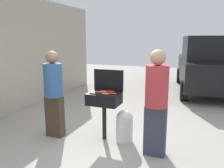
{
  "coord_description": "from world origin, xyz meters",
  "views": [
    {
      "loc": [
        1.44,
        -3.61,
        1.93
      ],
      "look_at": [
        -0.23,
        0.71,
        1.0
      ],
      "focal_mm": 36.32,
      "sensor_mm": 36.0,
      "label": 1
    }
  ],
  "objects_px": {
    "hot_dog_6": "(98,92)",
    "hot_dog_7": "(111,91)",
    "hot_dog_2": "(104,92)",
    "person_right": "(156,100)",
    "propane_tank": "(124,125)",
    "hot_dog_4": "(104,91)",
    "parked_minivan": "(209,64)",
    "hot_dog_9": "(113,94)",
    "hot_dog_1": "(102,92)",
    "hot_dog_0": "(105,94)",
    "hot_dog_5": "(108,93)",
    "person_left": "(54,91)",
    "hot_dog_3": "(105,94)",
    "hot_dog_8": "(93,93)",
    "bbq_grill": "(104,100)"
  },
  "relations": [
    {
      "from": "hot_dog_5",
      "to": "hot_dog_3",
      "type": "bearing_deg",
      "value": -121.26
    },
    {
      "from": "hot_dog_2",
      "to": "person_right",
      "type": "distance_m",
      "value": 1.1
    },
    {
      "from": "bbq_grill",
      "to": "parked_minivan",
      "type": "bearing_deg",
      "value": 69.01
    },
    {
      "from": "hot_dog_2",
      "to": "person_right",
      "type": "xyz_separation_m",
      "value": [
        1.06,
        -0.3,
        0.02
      ]
    },
    {
      "from": "hot_dog_6",
      "to": "propane_tank",
      "type": "height_order",
      "value": "hot_dog_6"
    },
    {
      "from": "hot_dog_0",
      "to": "hot_dog_5",
      "type": "xyz_separation_m",
      "value": [
        0.04,
        0.03,
        0.0
      ]
    },
    {
      "from": "hot_dog_1",
      "to": "propane_tank",
      "type": "relative_size",
      "value": 0.21
    },
    {
      "from": "person_left",
      "to": "person_right",
      "type": "xyz_separation_m",
      "value": [
        2.01,
        -0.04,
        0.03
      ]
    },
    {
      "from": "propane_tank",
      "to": "parked_minivan",
      "type": "xyz_separation_m",
      "value": [
        1.55,
        5.05,
        0.7
      ]
    },
    {
      "from": "parked_minivan",
      "to": "hot_dog_7",
      "type": "bearing_deg",
      "value": 62.04
    },
    {
      "from": "hot_dog_6",
      "to": "hot_dog_7",
      "type": "distance_m",
      "value": 0.25
    },
    {
      "from": "hot_dog_0",
      "to": "hot_dog_5",
      "type": "bearing_deg",
      "value": 39.64
    },
    {
      "from": "hot_dog_2",
      "to": "person_right",
      "type": "relative_size",
      "value": 0.07
    },
    {
      "from": "hot_dog_2",
      "to": "hot_dog_6",
      "type": "relative_size",
      "value": 1.0
    },
    {
      "from": "hot_dog_3",
      "to": "hot_dog_7",
      "type": "bearing_deg",
      "value": 83.94
    },
    {
      "from": "hot_dog_3",
      "to": "person_right",
      "type": "relative_size",
      "value": 0.07
    },
    {
      "from": "hot_dog_9",
      "to": "hot_dog_1",
      "type": "bearing_deg",
      "value": 171.71
    },
    {
      "from": "propane_tank",
      "to": "person_right",
      "type": "distance_m",
      "value": 0.94
    },
    {
      "from": "propane_tank",
      "to": "person_right",
      "type": "bearing_deg",
      "value": -24.7
    },
    {
      "from": "hot_dog_7",
      "to": "hot_dog_5",
      "type": "bearing_deg",
      "value": -86.9
    },
    {
      "from": "person_left",
      "to": "person_right",
      "type": "bearing_deg",
      "value": -6.33
    },
    {
      "from": "hot_dog_3",
      "to": "hot_dog_4",
      "type": "relative_size",
      "value": 1.0
    },
    {
      "from": "hot_dog_0",
      "to": "propane_tank",
      "type": "bearing_deg",
      "value": 19.97
    },
    {
      "from": "bbq_grill",
      "to": "hot_dog_0",
      "type": "bearing_deg",
      "value": -55.81
    },
    {
      "from": "bbq_grill",
      "to": "hot_dog_1",
      "type": "relative_size",
      "value": 7.1
    },
    {
      "from": "hot_dog_6",
      "to": "propane_tank",
      "type": "xyz_separation_m",
      "value": [
        0.51,
        0.06,
        -0.61
      ]
    },
    {
      "from": "person_right",
      "to": "hot_dog_0",
      "type": "bearing_deg",
      "value": -12.63
    },
    {
      "from": "hot_dog_1",
      "to": "hot_dog_5",
      "type": "xyz_separation_m",
      "value": [
        0.14,
        -0.06,
        0.0
      ]
    },
    {
      "from": "hot_dog_3",
      "to": "person_right",
      "type": "height_order",
      "value": "person_right"
    },
    {
      "from": "hot_dog_1",
      "to": "hot_dog_9",
      "type": "distance_m",
      "value": 0.23
    },
    {
      "from": "person_right",
      "to": "person_left",
      "type": "bearing_deg",
      "value": -3.91
    },
    {
      "from": "hot_dog_8",
      "to": "hot_dog_6",
      "type": "bearing_deg",
      "value": 68.0
    },
    {
      "from": "propane_tank",
      "to": "parked_minivan",
      "type": "bearing_deg",
      "value": 72.93
    },
    {
      "from": "hot_dog_0",
      "to": "hot_dog_8",
      "type": "xyz_separation_m",
      "value": [
        -0.22,
        -0.07,
        0.0
      ]
    },
    {
      "from": "hot_dog_0",
      "to": "hot_dog_2",
      "type": "bearing_deg",
      "value": 124.87
    },
    {
      "from": "hot_dog_9",
      "to": "person_left",
      "type": "relative_size",
      "value": 0.08
    },
    {
      "from": "hot_dog_0",
      "to": "hot_dog_2",
      "type": "height_order",
      "value": "same"
    },
    {
      "from": "hot_dog_3",
      "to": "person_left",
      "type": "distance_m",
      "value": 1.05
    },
    {
      "from": "hot_dog_3",
      "to": "hot_dog_9",
      "type": "distance_m",
      "value": 0.16
    },
    {
      "from": "hot_dog_9",
      "to": "person_right",
      "type": "relative_size",
      "value": 0.07
    },
    {
      "from": "hot_dog_4",
      "to": "hot_dog_7",
      "type": "distance_m",
      "value": 0.13
    },
    {
      "from": "hot_dog_1",
      "to": "hot_dog_2",
      "type": "relative_size",
      "value": 1.0
    },
    {
      "from": "hot_dog_6",
      "to": "hot_dog_0",
      "type": "bearing_deg",
      "value": -20.51
    },
    {
      "from": "hot_dog_4",
      "to": "person_left",
      "type": "height_order",
      "value": "person_left"
    },
    {
      "from": "hot_dog_4",
      "to": "parked_minivan",
      "type": "height_order",
      "value": "parked_minivan"
    },
    {
      "from": "hot_dog_7",
      "to": "propane_tank",
      "type": "xyz_separation_m",
      "value": [
        0.31,
        -0.09,
        -0.61
      ]
    },
    {
      "from": "hot_dog_9",
      "to": "propane_tank",
      "type": "bearing_deg",
      "value": 16.08
    },
    {
      "from": "hot_dog_2",
      "to": "person_right",
      "type": "height_order",
      "value": "person_right"
    },
    {
      "from": "hot_dog_2",
      "to": "propane_tank",
      "type": "height_order",
      "value": "hot_dog_2"
    },
    {
      "from": "propane_tank",
      "to": "person_left",
      "type": "xyz_separation_m",
      "value": [
        -1.38,
        -0.25,
        0.6
      ]
    }
  ]
}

